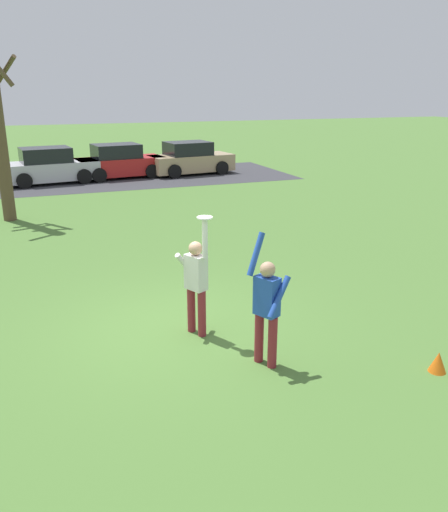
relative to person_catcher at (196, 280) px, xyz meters
The scene contains 9 objects.
ground_plane 1.10m from the person_catcher, 134.75° to the left, with size 120.00×120.00×0.00m, color #4C7533.
person_catcher is the anchor object (origin of this frame).
person_defender 1.51m from the person_catcher, 64.14° to the right, with size 0.59×0.65×2.04m.
frisbee_disc 1.13m from the person_catcher, 64.14° to the right, with size 0.25×0.25×0.02m, color white.
parked_car_silver 16.82m from the person_catcher, 95.29° to the left, with size 4.29×2.42×1.59m.
parked_car_red 17.26m from the person_catcher, 84.52° to the left, with size 4.29×2.42×1.59m.
parked_car_tan 17.84m from the person_catcher, 73.20° to the left, with size 4.29×2.42×1.59m.
parking_strip 16.99m from the person_catcher, 96.13° to the left, with size 23.13×6.40×0.01m, color #38383D.
field_cone_orange 3.95m from the person_catcher, 39.98° to the right, with size 0.26×0.26×0.32m, color orange.
Camera 1 is at (-2.06, -8.04, 4.00)m, focal length 36.04 mm.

